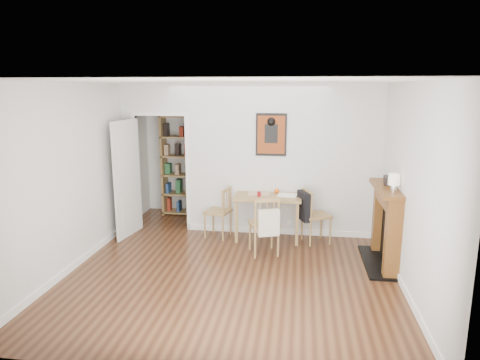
% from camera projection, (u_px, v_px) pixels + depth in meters
% --- Properties ---
extents(ground, '(5.20, 5.20, 0.00)m').
position_uv_depth(ground, '(236.00, 262.00, 6.33)').
color(ground, '#53311A').
rests_on(ground, ground).
extents(room_shell, '(5.20, 5.20, 5.20)m').
position_uv_depth(room_shell, '(253.00, 161.00, 7.34)').
color(room_shell, silver).
rests_on(room_shell, ground).
extents(dining_table, '(1.11, 0.71, 0.76)m').
position_uv_depth(dining_table, '(268.00, 200.00, 7.20)').
color(dining_table, '#9C7D49').
rests_on(dining_table, ground).
extents(chair_left, '(0.52, 0.52, 0.87)m').
position_uv_depth(chair_left, '(218.00, 212.00, 7.34)').
color(chair_left, '#9F7B4A').
rests_on(chair_left, ground).
extents(chair_right, '(0.63, 0.59, 0.91)m').
position_uv_depth(chair_right, '(315.00, 215.00, 7.05)').
color(chair_right, '#9F7B4A').
rests_on(chair_right, ground).
extents(chair_front, '(0.59, 0.63, 0.93)m').
position_uv_depth(chair_front, '(264.00, 224.00, 6.55)').
color(chair_front, '#9F7B4A').
rests_on(chair_front, ground).
extents(bookshelf, '(0.85, 0.34, 2.02)m').
position_uv_depth(bookshelf, '(183.00, 166.00, 8.56)').
color(bookshelf, '#9C7D49').
rests_on(bookshelf, ground).
extents(fireplace, '(0.45, 1.25, 1.16)m').
position_uv_depth(fireplace, '(387.00, 223.00, 6.14)').
color(fireplace, brown).
rests_on(fireplace, ground).
extents(red_glass, '(0.06, 0.06, 0.08)m').
position_uv_depth(red_glass, '(259.00, 194.00, 7.09)').
color(red_glass, maroon).
rests_on(red_glass, dining_table).
extents(orange_fruit, '(0.08, 0.08, 0.08)m').
position_uv_depth(orange_fruit, '(277.00, 191.00, 7.30)').
color(orange_fruit, '#F05B0C').
rests_on(orange_fruit, dining_table).
extents(placemat, '(0.39, 0.31, 0.00)m').
position_uv_depth(placemat, '(259.00, 194.00, 7.28)').
color(placemat, beige).
rests_on(placemat, dining_table).
extents(notebook, '(0.34, 0.27, 0.02)m').
position_uv_depth(notebook, '(287.00, 195.00, 7.14)').
color(notebook, white).
rests_on(notebook, dining_table).
extents(mantel_lamp, '(0.15, 0.15, 0.24)m').
position_uv_depth(mantel_lamp, '(394.00, 180.00, 5.72)').
color(mantel_lamp, silver).
rests_on(mantel_lamp, fireplace).
extents(ceramic_jar_a, '(0.10, 0.10, 0.12)m').
position_uv_depth(ceramic_jar_a, '(388.00, 181.00, 6.08)').
color(ceramic_jar_a, black).
rests_on(ceramic_jar_a, fireplace).
extents(ceramic_jar_b, '(0.09, 0.09, 0.11)m').
position_uv_depth(ceramic_jar_b, '(386.00, 179.00, 6.26)').
color(ceramic_jar_b, black).
rests_on(ceramic_jar_b, fireplace).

